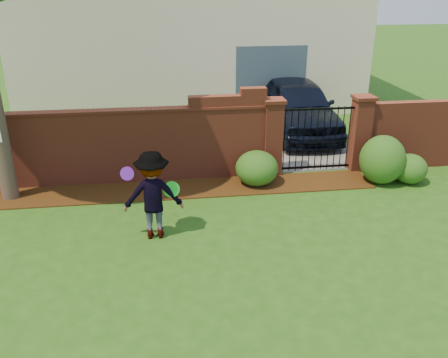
{
  "coord_description": "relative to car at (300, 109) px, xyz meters",
  "views": [
    {
      "loc": [
        -0.23,
        -6.59,
        4.53
      ],
      "look_at": [
        0.87,
        1.4,
        1.05
      ],
      "focal_mm": 38.05,
      "sensor_mm": 36.0,
      "label": 1
    }
  ],
  "objects": [
    {
      "name": "ground",
      "position": [
        -3.95,
        -6.95,
        -0.82
      ],
      "size": [
        80.0,
        80.0,
        0.01
      ],
      "primitive_type": "cube",
      "color": "#254F13",
      "rests_on": "ground"
    },
    {
      "name": "mulch_bed",
      "position": [
        -4.9,
        -3.61,
        -0.8
      ],
      "size": [
        11.1,
        1.08,
        0.03
      ],
      "primitive_type": "cube",
      "color": "#331B09",
      "rests_on": "ground"
    },
    {
      "name": "brick_wall",
      "position": [
        -5.96,
        -2.95,
        0.11
      ],
      "size": [
        8.7,
        0.31,
        2.16
      ],
      "color": "maroon",
      "rests_on": "ground"
    },
    {
      "name": "brick_wall_return",
      "position": [
        2.65,
        -2.95,
        0.03
      ],
      "size": [
        4.0,
        0.25,
        1.7
      ],
      "primitive_type": "cube",
      "color": "maroon",
      "rests_on": "ground"
    },
    {
      "name": "pillar_left",
      "position": [
        -1.55,
        -2.95,
        0.14
      ],
      "size": [
        0.5,
        0.5,
        1.88
      ],
      "color": "maroon",
      "rests_on": "ground"
    },
    {
      "name": "pillar_right",
      "position": [
        0.65,
        -2.95,
        0.14
      ],
      "size": [
        0.5,
        0.5,
        1.88
      ],
      "color": "maroon",
      "rests_on": "ground"
    },
    {
      "name": "iron_gate",
      "position": [
        -0.45,
        -2.95,
        0.03
      ],
      "size": [
        1.78,
        0.03,
        1.6
      ],
      "color": "black",
      "rests_on": "ground"
    },
    {
      "name": "driveway",
      "position": [
        -0.45,
        1.05,
        -0.81
      ],
      "size": [
        3.2,
        8.0,
        0.01
      ],
      "primitive_type": "cube",
      "color": "slate",
      "rests_on": "ground"
    },
    {
      "name": "house",
      "position": [
        -2.94,
        5.04,
        2.34
      ],
      "size": [
        12.4,
        6.4,
        6.3
      ],
      "color": "beige",
      "rests_on": "ground"
    },
    {
      "name": "car",
      "position": [
        0.0,
        0.0,
        0.0
      ],
      "size": [
        2.06,
        4.85,
        1.64
      ],
      "primitive_type": "imported",
      "rotation": [
        0.0,
        0.0,
        -0.03
      ],
      "color": "black",
      "rests_on": "ground"
    },
    {
      "name": "shrub_left",
      "position": [
        -2.04,
        -3.55,
        -0.41
      ],
      "size": [
        1.0,
        1.0,
        0.82
      ],
      "primitive_type": "ellipsoid",
      "color": "#1B4F17",
      "rests_on": "ground"
    },
    {
      "name": "shrub_middle",
      "position": [
        0.87,
        -3.84,
        -0.24
      ],
      "size": [
        1.05,
        1.05,
        1.15
      ],
      "primitive_type": "ellipsoid",
      "color": "#1B4F17",
      "rests_on": "ground"
    },
    {
      "name": "shrub_right",
      "position": [
        1.54,
        -3.93,
        -0.47
      ],
      "size": [
        0.79,
        0.79,
        0.7
      ],
      "primitive_type": "ellipsoid",
      "color": "#1B4F17",
      "rests_on": "ground"
    },
    {
      "name": "man",
      "position": [
        -4.4,
        -5.67,
        0.02
      ],
      "size": [
        1.1,
        0.65,
        1.68
      ],
      "primitive_type": "imported",
      "rotation": [
        0.0,
        0.0,
        3.12
      ],
      "color": "gray",
      "rests_on": "ground"
    },
    {
      "name": "frisbee_purple",
      "position": [
        -4.82,
        -5.7,
        0.5
      ],
      "size": [
        0.26,
        0.11,
        0.25
      ],
      "primitive_type": "cylinder",
      "rotation": [
        1.36,
        0.0,
        -0.16
      ],
      "color": "#661CAF",
      "rests_on": "man"
    },
    {
      "name": "frisbee_green",
      "position": [
        -4.06,
        -5.72,
        0.16
      ],
      "size": [
        0.3,
        0.08,
        0.3
      ],
      "primitive_type": "cylinder",
      "rotation": [
        1.43,
        0.0,
        0.05
      ],
      "color": "green",
      "rests_on": "man"
    }
  ]
}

